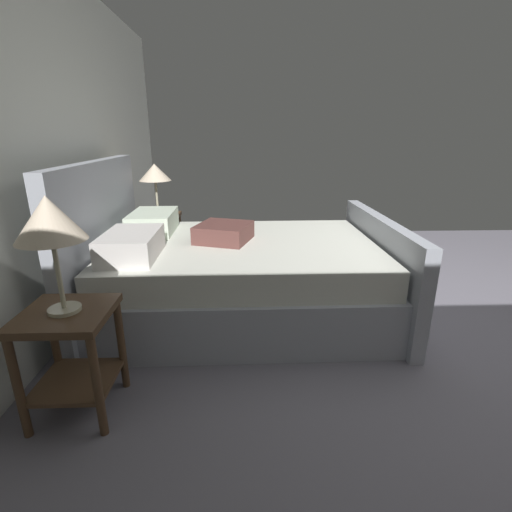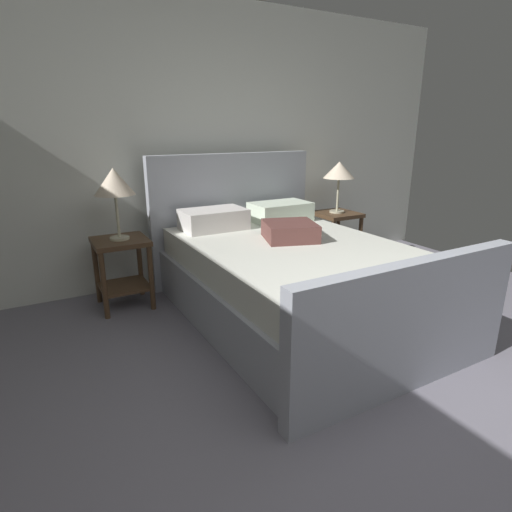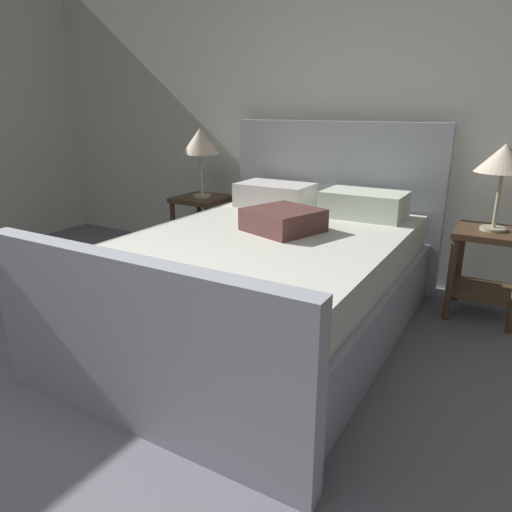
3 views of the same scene
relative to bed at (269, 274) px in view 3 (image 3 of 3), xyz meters
name	(u,v)px [view 3 (image 3 of 3)]	position (x,y,z in m)	size (l,w,h in m)	color
wall_back	(317,112)	(-0.29, 1.32, 0.97)	(6.05, 0.12, 2.64)	silver
bed	(269,274)	(0.00, 0.00, 0.00)	(1.72, 2.37, 1.26)	#A6ABB6
nightstand_right	(488,259)	(1.16, 0.88, 0.05)	(0.44, 0.44, 0.60)	#4D3622
table_lamp_right	(504,160)	(1.16, 0.88, 0.69)	(0.33, 0.33, 0.55)	#B7B293
nightstand_left	(203,218)	(-1.16, 0.85, 0.05)	(0.44, 0.44, 0.60)	#4D3622
table_lamp_left	(200,143)	(-1.16, 0.85, 0.71)	(0.32, 0.32, 0.59)	#B7B293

